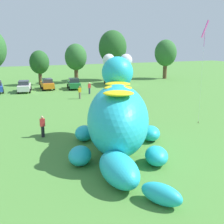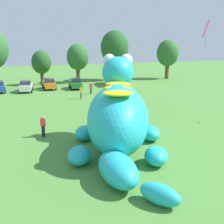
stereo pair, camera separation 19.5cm
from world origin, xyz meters
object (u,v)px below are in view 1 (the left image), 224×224
(tethered_flying_kite, at_px, (205,31))
(spectator_near_inflatable, at_px, (89,88))
(car_white, at_px, (24,86))
(box_truck, at_px, (114,76))
(spectator_wandering, at_px, (43,127))
(car_green, at_px, (74,84))
(giant_inflatable_creature, at_px, (118,118))
(spectator_far_side, at_px, (80,92))
(car_orange, at_px, (47,84))

(tethered_flying_kite, bearing_deg, spectator_near_inflatable, 102.94)
(car_white, bearing_deg, box_truck, 5.83)
(box_truck, relative_size, spectator_wandering, 3.86)
(car_green, distance_m, box_truck, 8.01)
(car_white, height_order, tethered_flying_kite, tethered_flying_kite)
(car_white, bearing_deg, spectator_near_inflatable, -32.99)
(car_green, xyz_separation_m, box_truck, (7.80, 1.67, 0.74))
(giant_inflatable_creature, bearing_deg, tethered_flying_kite, 19.64)
(spectator_far_side, bearing_deg, box_truck, 47.30)
(car_orange, bearing_deg, spectator_wandering, -101.41)
(tethered_flying_kite, bearing_deg, giant_inflatable_creature, -160.36)
(spectator_near_inflatable, distance_m, spectator_wandering, 19.63)
(car_white, distance_m, spectator_wandering, 22.65)
(car_orange, height_order, spectator_wandering, car_orange)
(giant_inflatable_creature, height_order, car_white, giant_inflatable_creature)
(spectator_far_side, xyz_separation_m, tethered_flying_kite, (6.67, -15.65, 7.39))
(car_white, relative_size, tethered_flying_kite, 0.48)
(car_white, height_order, box_truck, box_truck)
(spectator_near_inflatable, bearing_deg, car_green, 98.43)
(giant_inflatable_creature, xyz_separation_m, box_truck, (12.41, 29.27, -0.75))
(box_truck, bearing_deg, tethered_flying_kite, -95.97)
(car_orange, relative_size, spectator_far_side, 2.45)
(giant_inflatable_creature, distance_m, spectator_near_inflatable, 22.86)
(spectator_near_inflatable, bearing_deg, spectator_far_side, -127.92)
(tethered_flying_kite, bearing_deg, spectator_wandering, 173.47)
(spectator_near_inflatable, distance_m, tethered_flying_kite, 20.55)
(spectator_far_side, bearing_deg, car_green, 79.54)
(spectator_near_inflatable, bearing_deg, car_white, 147.01)
(car_green, distance_m, spectator_near_inflatable, 5.49)
(box_truck, height_order, spectator_near_inflatable, box_truck)
(car_orange, xyz_separation_m, box_truck, (11.82, 0.39, 0.74))
(car_white, xyz_separation_m, car_green, (7.70, -0.09, 0.00))
(giant_inflatable_creature, height_order, car_green, giant_inflatable_creature)
(car_orange, height_order, tethered_flying_kite, tethered_flying_kite)
(spectator_wandering, xyz_separation_m, spectator_far_side, (7.26, 14.06, 0.00))
(box_truck, bearing_deg, car_orange, -178.09)
(car_green, relative_size, tethered_flying_kite, 0.47)
(car_green, bearing_deg, box_truck, 12.10)
(car_white, xyz_separation_m, box_truck, (15.50, 1.58, 0.74))
(car_white, distance_m, tethered_flying_kite, 28.37)
(car_green, height_order, spectator_wandering, car_green)
(car_orange, xyz_separation_m, spectator_far_side, (2.45, -9.75, -0.01))
(box_truck, height_order, spectator_wandering, box_truck)
(car_green, height_order, tethered_flying_kite, tethered_flying_kite)
(spectator_wandering, relative_size, tethered_flying_kite, 0.19)
(spectator_wandering, xyz_separation_m, tethered_flying_kite, (13.93, -1.59, 7.39))
(car_orange, xyz_separation_m, spectator_near_inflatable, (4.83, -6.71, -0.01))
(giant_inflatable_creature, distance_m, spectator_wandering, 6.75)
(car_green, height_order, box_truck, box_truck)
(spectator_wandering, height_order, spectator_far_side, same)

